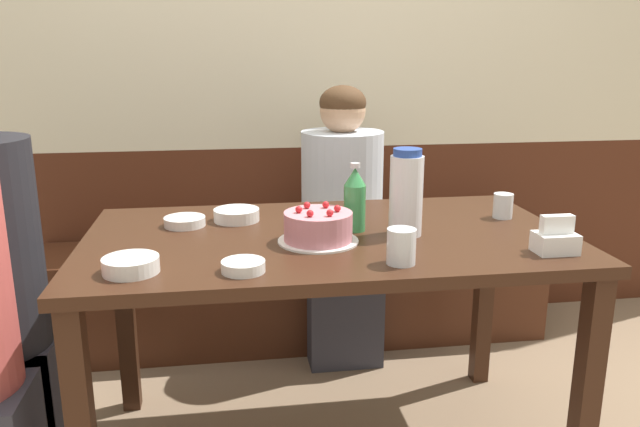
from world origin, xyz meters
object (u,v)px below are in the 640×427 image
Objects in this scene: soju_bottle at (355,199)px; glass_tumbler_short at (401,246)px; birthday_cake at (318,227)px; water_pitcher at (406,193)px; bench_seat at (298,292)px; bowl_soup_white at (185,221)px; glass_water_tall at (503,206)px; bowl_rice_small at (131,265)px; bowl_sauce_shallow at (237,215)px; person_pale_blue_shirt at (342,232)px; napkin_holder at (556,239)px; bowl_side_dish at (243,266)px.

soju_bottle reaches higher than glass_tumbler_short.
birthday_cake is 0.28m from water_pitcher.
bench_seat is 17.20× the size of bowl_soup_white.
bowl_soup_white is at bearing 176.96° from glass_water_tall.
glass_tumbler_short is at bearing -82.80° from bench_seat.
bowl_sauce_shallow is at bearing 59.10° from bowl_rice_small.
person_pale_blue_shirt is at bearing 52.83° from bowl_rice_small.
napkin_holder is 0.84m from bowl_side_dish.
napkin_holder is at bearing -22.57° from bowl_soup_white.
bowl_sauce_shallow is (-0.85, 0.46, -0.02)m from napkin_holder.
napkin_holder is 0.75× the size of bowl_sauce_shallow.
bowl_side_dish is at bearing -103.06° from bench_seat.
birthday_cake reaches higher than napkin_holder.
bowl_soup_white is at bearing -122.24° from bench_seat.
soju_bottle is at bearing -13.85° from bowl_soup_white.
bowl_soup_white is at bearing 149.63° from birthday_cake.
napkin_holder is at bearing -62.20° from bench_seat.
water_pitcher is 0.40m from glass_water_tall.
bowl_sauce_shallow is at bearing -112.60° from bench_seat.
napkin_holder is 0.86× the size of bowl_soup_white.
glass_tumbler_short reaches higher than bowl_side_dish.
glass_tumbler_short reaches higher than bowl_rice_small.
water_pitcher is 1.86× the size of bowl_rice_small.
bench_seat is 23.70× the size of glass_tumbler_short.
napkin_holder reaches higher than glass_water_tall.
person_pale_blue_shirt reaches higher than napkin_holder.
bowl_side_dish is 0.75× the size of bowl_sauce_shallow.
bowl_side_dish is (0.27, -0.03, -0.01)m from bowl_rice_small.
glass_tumbler_short reaches higher than bowl_soup_white.
soju_bottle reaches higher than napkin_holder.
bowl_side_dish is at bearing -152.64° from water_pitcher.
person_pale_blue_shirt reaches higher than glass_tumbler_short.
person_pale_blue_shirt is (0.17, -0.16, 0.32)m from bench_seat.
bench_seat is 1.27m from glass_tumbler_short.
glass_tumbler_short is at bearing -176.72° from napkin_holder.
napkin_holder is 1.05m from person_pale_blue_shirt.
soju_bottle is 0.18× the size of person_pale_blue_shirt.
water_pitcher is 0.23× the size of person_pale_blue_shirt.
bowl_soup_white is at bearing 166.15° from soju_bottle.
water_pitcher is 1.24× the size of soju_bottle.
bowl_sauce_shallow is 1.82× the size of glass_water_tall.
bowl_sauce_shallow is at bearing 90.76° from bowl_side_dish.
glass_water_tall is 0.87× the size of glass_tumbler_short.
birthday_cake is (-0.04, -0.91, 0.56)m from bench_seat.
bowl_soup_white is 0.72m from glass_tumbler_short.
water_pitcher is at bearing -159.46° from glass_water_tall.
bowl_side_dish is at bearing -137.47° from soju_bottle.
person_pale_blue_shirt is (0.43, 0.96, -0.21)m from bowl_side_dish.
water_pitcher is (0.23, -0.87, 0.64)m from bench_seat.
birthday_cake is 1.11× the size of soju_bottle.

